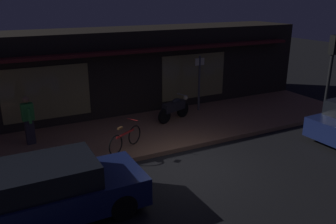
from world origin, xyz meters
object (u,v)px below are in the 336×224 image
motorcycle (174,108)px  person_photographer (28,119)px  bicycle_parked (125,139)px  sign_post (199,80)px  parked_car_near (53,191)px  traffic_light_pole (331,66)px

motorcycle → person_photographer: person_photographer is taller
bicycle_parked → person_photographer: 3.34m
motorcycle → sign_post: bearing=22.4°
motorcycle → person_photographer: 5.50m
parked_car_near → bicycle_parked: bearing=43.3°
person_photographer → parked_car_near: 4.45m
sign_post → parked_car_near: sign_post is taller
person_photographer → bicycle_parked: bearing=-35.2°
motorcycle → traffic_light_pole: (4.86, -3.17, 1.83)m
sign_post → traffic_light_pole: bearing=-49.0°
bicycle_parked → motorcycle: bearing=33.3°
person_photographer → traffic_light_pole: 10.94m
bicycle_parked → traffic_light_pole: size_ratio=0.40×
person_photographer → traffic_light_pole: traffic_light_pole is taller
bicycle_parked → sign_post: size_ratio=0.59×
motorcycle → sign_post: 1.88m
sign_post → motorcycle: bearing=-157.6°
motorcycle → parked_car_near: parked_car_near is taller
sign_post → parked_car_near: (-7.02, -5.00, -0.81)m
motorcycle → sign_post: (1.54, 0.64, 0.86)m
sign_post → parked_car_near: size_ratio=0.58×
parked_car_near → sign_post: bearing=35.5°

